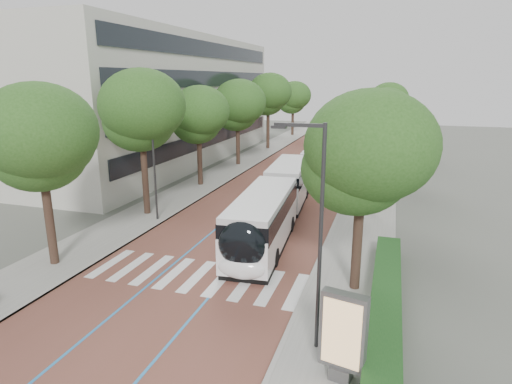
{
  "coord_description": "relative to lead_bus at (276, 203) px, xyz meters",
  "views": [
    {
      "loc": [
        8.83,
        -16.48,
        9.46
      ],
      "look_at": [
        0.77,
        8.75,
        2.4
      ],
      "focal_mm": 30.0,
      "sensor_mm": 36.0,
      "label": 1
    }
  ],
  "objects": [
    {
      "name": "kerb_right",
      "position": [
        3.68,
        30.69,
        -1.57
      ],
      "size": [
        0.2,
        140.0,
        0.14
      ],
      "primitive_type": "cube",
      "color": "gray",
      "rests_on": "ground"
    },
    {
      "name": "lamp_post_left",
      "position": [
        -8.02,
        -1.31,
        2.49
      ],
      "size": [
        0.14,
        0.14,
        8.0
      ],
      "primitive_type": "cylinder",
      "color": "#2E2F31",
      "rests_on": "sidewalk_left"
    },
    {
      "name": "trees_right",
      "position": [
        5.78,
        10.68,
        4.31
      ],
      "size": [
        5.72,
        47.34,
        8.51
      ],
      "color": "black",
      "rests_on": "ground"
    },
    {
      "name": "bus_queued_3",
      "position": [
        0.58,
        56.08,
        -0.0
      ],
      "size": [
        2.59,
        12.41,
        3.2
      ],
      "rotation": [
        0.0,
        0.0,
        -0.0
      ],
      "color": "white",
      "rests_on": "ground"
    },
    {
      "name": "road",
      "position": [
        -1.92,
        30.69,
        -1.62
      ],
      "size": [
        11.0,
        140.0,
        0.02
      ],
      "primitive_type": "cube",
      "color": "brown",
      "rests_on": "ground"
    },
    {
      "name": "hedge",
      "position": [
        7.18,
        -9.31,
        -1.11
      ],
      "size": [
        1.2,
        14.0,
        0.8
      ],
      "primitive_type": "cube",
      "color": "#174318",
      "rests_on": "sidewalk_right"
    },
    {
      "name": "ground",
      "position": [
        -1.92,
        -9.31,
        -1.63
      ],
      "size": [
        160.0,
        160.0,
        0.0
      ],
      "primitive_type": "plane",
      "color": "#51544C",
      "rests_on": "ground"
    },
    {
      "name": "ad_panel",
      "position": [
        5.93,
        -13.77,
        0.07
      ],
      "size": [
        1.5,
        0.69,
        3.01
      ],
      "rotation": [
        0.0,
        0.0,
        -0.21
      ],
      "color": "#59595B",
      "rests_on": "sidewalk_right"
    },
    {
      "name": "streetlight_near",
      "position": [
        4.7,
        -12.31,
        3.19
      ],
      "size": [
        1.82,
        0.2,
        8.0
      ],
      "color": "#2E2F31",
      "rests_on": "sidewalk_right"
    },
    {
      "name": "bus_queued_1",
      "position": [
        0.67,
        29.08,
        -0.0
      ],
      "size": [
        2.71,
        12.43,
        3.2
      ],
      "rotation": [
        0.0,
        0.0,
        -0.01
      ],
      "color": "white",
      "rests_on": "ground"
    },
    {
      "name": "bus_queued_0",
      "position": [
        0.45,
        15.47,
        -0.0
      ],
      "size": [
        3.04,
        12.49,
        3.2
      ],
      "rotation": [
        0.0,
        0.0,
        0.04
      ],
      "color": "white",
      "rests_on": "ground"
    },
    {
      "name": "sidewalk_right",
      "position": [
        5.58,
        30.69,
        -1.57
      ],
      "size": [
        4.0,
        140.0,
        0.12
      ],
      "primitive_type": "cube",
      "color": "gray",
      "rests_on": "ground"
    },
    {
      "name": "streetlight_far",
      "position": [
        4.7,
        12.69,
        3.19
      ],
      "size": [
        1.82,
        0.2,
        8.0
      ],
      "color": "#2E2F31",
      "rests_on": "sidewalk_right"
    },
    {
      "name": "lane_line_left",
      "position": [
        -3.52,
        30.69,
        -1.6
      ],
      "size": [
        0.12,
        126.0,
        0.01
      ],
      "primitive_type": "cube",
      "color": "#2473B5",
      "rests_on": "road"
    },
    {
      "name": "lane_line_right",
      "position": [
        -0.32,
        30.69,
        -1.6
      ],
      "size": [
        0.12,
        126.0,
        0.01
      ],
      "primitive_type": "cube",
      "color": "#2473B5",
      "rests_on": "road"
    },
    {
      "name": "office_building",
      "position": [
        -21.4,
        18.69,
        5.37
      ],
      "size": [
        18.11,
        40.0,
        14.0
      ],
      "color": "beige",
      "rests_on": "ground"
    },
    {
      "name": "trees_left",
      "position": [
        -9.42,
        16.04,
        4.94
      ],
      "size": [
        5.82,
        60.48,
        9.61
      ],
      "color": "black",
      "rests_on": "ground"
    },
    {
      "name": "zebra_crossing",
      "position": [
        -1.72,
        -8.31,
        -1.6
      ],
      "size": [
        10.55,
        3.6,
        0.01
      ],
      "color": "silver",
      "rests_on": "ground"
    },
    {
      "name": "lead_bus",
      "position": [
        0.0,
        0.0,
        0.0
      ],
      "size": [
        3.92,
        18.53,
        3.2
      ],
      "rotation": [
        0.0,
        0.0,
        0.08
      ],
      "color": "black",
      "rests_on": "ground"
    },
    {
      "name": "bus_queued_2",
      "position": [
        0.79,
        43.25,
        -0.0
      ],
      "size": [
        2.81,
        12.45,
        3.2
      ],
      "rotation": [
        0.0,
        0.0,
        -0.02
      ],
      "color": "white",
      "rests_on": "ground"
    },
    {
      "name": "sidewalk_left",
      "position": [
        -9.42,
        30.69,
        -1.57
      ],
      "size": [
        4.0,
        140.0,
        0.12
      ],
      "primitive_type": "cube",
      "color": "gray",
      "rests_on": "ground"
    },
    {
      "name": "kerb_left",
      "position": [
        -7.52,
        30.69,
        -1.57
      ],
      "size": [
        0.2,
        140.0,
        0.14
      ],
      "primitive_type": "cube",
      "color": "gray",
      "rests_on": "ground"
    }
  ]
}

